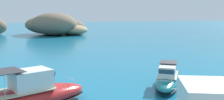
{
  "coord_description": "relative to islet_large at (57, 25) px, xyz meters",
  "views": [
    {
      "loc": [
        -15.21,
        -4.1,
        6.01
      ],
      "look_at": [
        -2.33,
        23.55,
        1.8
      ],
      "focal_mm": 41.09,
      "sensor_mm": 36.0,
      "label": 1
    }
  ],
  "objects": [
    {
      "name": "motorboat_teal",
      "position": [
        -4.84,
        -61.41,
        -2.3
      ],
      "size": [
        5.56,
        5.93,
        1.97
      ],
      "color": "#19727A",
      "rests_on": "ground"
    },
    {
      "name": "motorboat_red",
      "position": [
        -16.14,
        -61.83,
        -2.06
      ],
      "size": [
        9.04,
        4.84,
        2.71
      ],
      "color": "red",
      "rests_on": "ground"
    },
    {
      "name": "islet_large",
      "position": [
        0.0,
        0.0,
        0.0
      ],
      "size": [
        22.43,
        25.05,
        6.62
      ],
      "color": "#756651",
      "rests_on": "ground"
    }
  ]
}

